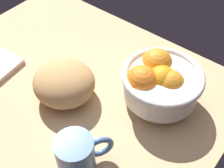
{
  "coord_description": "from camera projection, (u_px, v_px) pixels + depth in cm",
  "views": [
    {
      "loc": [
        42.26,
        -34.51,
        59.01
      ],
      "look_at": [
        11.39,
        4.16,
        5.0
      ],
      "focal_mm": 48.41,
      "sensor_mm": 36.0,
      "label": 1
    }
  ],
  "objects": [
    {
      "name": "fruit_bowl",
      "position": [
        159.0,
        81.0,
        0.72
      ],
      "size": [
        19.56,
        19.56,
        11.38
      ],
      "color": "white",
      "rests_on": "ground"
    },
    {
      "name": "mug",
      "position": [
        77.0,
        154.0,
        0.61
      ],
      "size": [
        8.8,
        11.34,
        8.86
      ],
      "color": "#46699B",
      "rests_on": "ground"
    },
    {
      "name": "ground_plane",
      "position": [
        69.0,
        90.0,
        0.81
      ],
      "size": [
        80.93,
        64.92,
        3.0
      ],
      "primitive_type": "cube",
      "color": "tan"
    },
    {
      "name": "bread_loaf",
      "position": [
        64.0,
        83.0,
        0.74
      ],
      "size": [
        16.36,
        15.72,
        9.17
      ],
      "primitive_type": "ellipsoid",
      "rotation": [
        0.0,
        0.0,
        3.1
      ],
      "color": "tan",
      "rests_on": "ground"
    }
  ]
}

